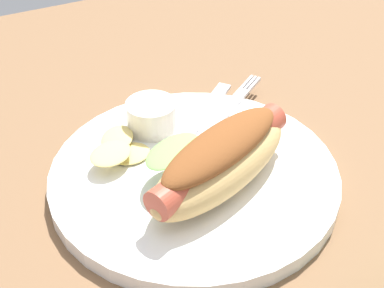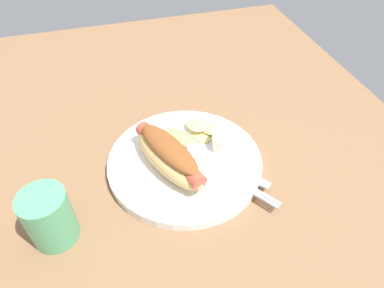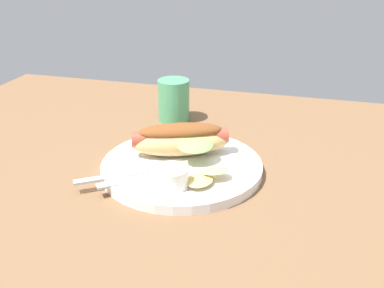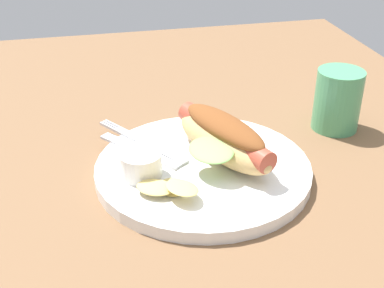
{
  "view_description": "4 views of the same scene",
  "coord_description": "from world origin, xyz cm",
  "px_view_note": "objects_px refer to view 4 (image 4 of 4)",
  "views": [
    {
      "loc": [
        -18.12,
        -35.53,
        34.66
      ],
      "look_at": [
        0.21,
        0.26,
        3.94
      ],
      "focal_mm": 52.29,
      "sensor_mm": 36.0,
      "label": 1
    },
    {
      "loc": [
        39.83,
        -10.74,
        44.89
      ],
      "look_at": [
        -0.95,
        1.01,
        3.87
      ],
      "focal_mm": 32.28,
      "sensor_mm": 36.0,
      "label": 2
    },
    {
      "loc": [
        -18.77,
        61.43,
        35.02
      ],
      "look_at": [
        -1.89,
        -0.1,
        5.4
      ],
      "focal_mm": 41.16,
      "sensor_mm": 36.0,
      "label": 3
    },
    {
      "loc": [
        -53.23,
        12.8,
        35.67
      ],
      "look_at": [
        -1.59,
        1.18,
        5.56
      ],
      "focal_mm": 48.97,
      "sensor_mm": 36.0,
      "label": 4
    }
  ],
  "objects_px": {
    "hot_dog": "(224,137)",
    "knife": "(139,151)",
    "sauce_ramekin": "(141,164)",
    "plate": "(203,170)",
    "drinking_cup": "(338,100)",
    "fork": "(143,142)",
    "chips_pile": "(170,187)"
  },
  "relations": [
    {
      "from": "hot_dog",
      "to": "knife",
      "type": "bearing_deg",
      "value": 47.63
    },
    {
      "from": "sauce_ramekin",
      "to": "knife",
      "type": "height_order",
      "value": "sauce_ramekin"
    },
    {
      "from": "plate",
      "to": "drinking_cup",
      "type": "height_order",
      "value": "drinking_cup"
    },
    {
      "from": "sauce_ramekin",
      "to": "fork",
      "type": "height_order",
      "value": "sauce_ramekin"
    },
    {
      "from": "drinking_cup",
      "to": "plate",
      "type": "bearing_deg",
      "value": 110.89
    },
    {
      "from": "hot_dog",
      "to": "sauce_ramekin",
      "type": "distance_m",
      "value": 0.11
    },
    {
      "from": "drinking_cup",
      "to": "sauce_ramekin",
      "type": "bearing_deg",
      "value": 106.94
    },
    {
      "from": "fork",
      "to": "chips_pile",
      "type": "height_order",
      "value": "chips_pile"
    },
    {
      "from": "fork",
      "to": "chips_pile",
      "type": "relative_size",
      "value": 1.8
    },
    {
      "from": "hot_dog",
      "to": "knife",
      "type": "relative_size",
      "value": 1.35
    },
    {
      "from": "knife",
      "to": "chips_pile",
      "type": "relative_size",
      "value": 1.67
    },
    {
      "from": "plate",
      "to": "drinking_cup",
      "type": "xyz_separation_m",
      "value": [
        0.08,
        -0.22,
        0.04
      ]
    },
    {
      "from": "plate",
      "to": "chips_pile",
      "type": "height_order",
      "value": "chips_pile"
    },
    {
      "from": "plate",
      "to": "hot_dog",
      "type": "xyz_separation_m",
      "value": [
        0.01,
        -0.03,
        0.04
      ]
    },
    {
      "from": "sauce_ramekin",
      "to": "chips_pile",
      "type": "relative_size",
      "value": 0.64
    },
    {
      "from": "hot_dog",
      "to": "knife",
      "type": "xyz_separation_m",
      "value": [
        0.04,
        0.1,
        -0.03
      ]
    },
    {
      "from": "knife",
      "to": "drinking_cup",
      "type": "distance_m",
      "value": 0.29
    },
    {
      "from": "knife",
      "to": "plate",
      "type": "bearing_deg",
      "value": -162.71
    },
    {
      "from": "hot_dog",
      "to": "chips_pile",
      "type": "xyz_separation_m",
      "value": [
        -0.06,
        0.08,
        -0.02
      ]
    },
    {
      "from": "hot_dog",
      "to": "knife",
      "type": "height_order",
      "value": "hot_dog"
    },
    {
      "from": "fork",
      "to": "drinking_cup",
      "type": "distance_m",
      "value": 0.28
    },
    {
      "from": "hot_dog",
      "to": "sauce_ramekin",
      "type": "relative_size",
      "value": 3.51
    },
    {
      "from": "fork",
      "to": "plate",
      "type": "bearing_deg",
      "value": -170.83
    },
    {
      "from": "plate",
      "to": "chips_pile",
      "type": "xyz_separation_m",
      "value": [
        -0.05,
        0.05,
        0.02
      ]
    },
    {
      "from": "drinking_cup",
      "to": "fork",
      "type": "bearing_deg",
      "value": 92.85
    },
    {
      "from": "sauce_ramekin",
      "to": "drinking_cup",
      "type": "distance_m",
      "value": 0.31
    },
    {
      "from": "sauce_ramekin",
      "to": "drinking_cup",
      "type": "bearing_deg",
      "value": -73.06
    },
    {
      "from": "fork",
      "to": "drinking_cup",
      "type": "xyz_separation_m",
      "value": [
        0.01,
        -0.28,
        0.03
      ]
    },
    {
      "from": "hot_dog",
      "to": "chips_pile",
      "type": "distance_m",
      "value": 0.1
    },
    {
      "from": "sauce_ramekin",
      "to": "fork",
      "type": "distance_m",
      "value": 0.08
    },
    {
      "from": "plate",
      "to": "hot_dog",
      "type": "height_order",
      "value": "hot_dog"
    },
    {
      "from": "fork",
      "to": "chips_pile",
      "type": "bearing_deg",
      "value": 152.36
    }
  ]
}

